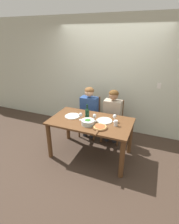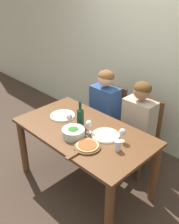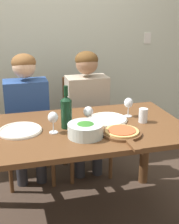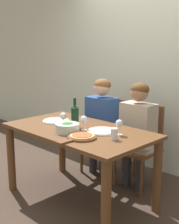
{
  "view_description": "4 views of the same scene",
  "coord_description": "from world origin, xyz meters",
  "px_view_note": "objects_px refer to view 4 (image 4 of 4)",
  "views": [
    {
      "loc": [
        1.1,
        -2.74,
        2.27
      ],
      "look_at": [
        -0.03,
        0.02,
        0.94
      ],
      "focal_mm": 28.0,
      "sensor_mm": 36.0,
      "label": 1
    },
    {
      "loc": [
        1.77,
        -1.67,
        2.32
      ],
      "look_at": [
        -0.04,
        0.12,
        0.94
      ],
      "focal_mm": 42.0,
      "sensor_mm": 36.0,
      "label": 2
    },
    {
      "loc": [
        -0.46,
        -2.01,
        1.62
      ],
      "look_at": [
        0.08,
        -0.02,
        0.9
      ],
      "focal_mm": 50.0,
      "sensor_mm": 36.0,
      "label": 3
    },
    {
      "loc": [
        2.24,
        -2.1,
        1.63
      ],
      "look_at": [
        0.03,
        0.13,
        0.94
      ],
      "focal_mm": 50.0,
      "sensor_mm": 36.0,
      "label": 4
    }
  ],
  "objects_px": {
    "chair_right": "(142,143)",
    "broccoli_bowl": "(67,128)",
    "dinner_plate_right": "(102,131)",
    "water_tumbler": "(114,134)",
    "wine_glass_centre": "(84,120)",
    "pizza_on_board": "(81,137)",
    "dinner_plate_left": "(56,121)",
    "wine_glass_right": "(119,124)",
    "chair_left": "(107,134)",
    "wine_bottle": "(75,116)",
    "wine_glass_left": "(63,117)",
    "person_man": "(137,126)",
    "person_woman": "(101,118)"
  },
  "relations": [
    {
      "from": "chair_right",
      "to": "dinner_plate_right",
      "type": "height_order",
      "value": "chair_right"
    },
    {
      "from": "person_man",
      "to": "wine_glass_centre",
      "type": "relative_size",
      "value": 8.06
    },
    {
      "from": "broccoli_bowl",
      "to": "wine_glass_centre",
      "type": "bearing_deg",
      "value": 68.6
    },
    {
      "from": "chair_left",
      "to": "wine_glass_right",
      "type": "relative_size",
      "value": 6.25
    },
    {
      "from": "dinner_plate_left",
      "to": "dinner_plate_right",
      "type": "relative_size",
      "value": 1.0
    },
    {
      "from": "chair_left",
      "to": "wine_glass_right",
      "type": "height_order",
      "value": "chair_left"
    },
    {
      "from": "dinner_plate_right",
      "to": "chair_left",
      "type": "bearing_deg",
      "value": 128.4
    },
    {
      "from": "chair_left",
      "to": "chair_right",
      "type": "distance_m",
      "value": 0.56
    },
    {
      "from": "dinner_plate_left",
      "to": "wine_glass_right",
      "type": "xyz_separation_m",
      "value": [
        0.83,
        0.09,
        0.1
      ]
    },
    {
      "from": "wine_glass_right",
      "to": "water_tumbler",
      "type": "distance_m",
      "value": 0.16
    },
    {
      "from": "dinner_plate_left",
      "to": "pizza_on_board",
      "type": "relative_size",
      "value": 0.73
    },
    {
      "from": "dinner_plate_left",
      "to": "wine_glass_right",
      "type": "bearing_deg",
      "value": 6.31
    },
    {
      "from": "person_woman",
      "to": "dinner_plate_right",
      "type": "xyz_separation_m",
      "value": [
        0.56,
        -0.59,
        0.06
      ]
    },
    {
      "from": "pizza_on_board",
      "to": "dinner_plate_left",
      "type": "bearing_deg",
      "value": 159.93
    },
    {
      "from": "chair_left",
      "to": "dinner_plate_right",
      "type": "relative_size",
      "value": 3.15
    },
    {
      "from": "dinner_plate_left",
      "to": "chair_left",
      "type": "bearing_deg",
      "value": 83.09
    },
    {
      "from": "broccoli_bowl",
      "to": "water_tumbler",
      "type": "height_order",
      "value": "water_tumbler"
    },
    {
      "from": "wine_bottle",
      "to": "wine_glass_left",
      "type": "height_order",
      "value": "wine_bottle"
    },
    {
      "from": "dinner_plate_left",
      "to": "wine_glass_right",
      "type": "distance_m",
      "value": 0.84
    },
    {
      "from": "pizza_on_board",
      "to": "dinner_plate_right",
      "type": "bearing_deg",
      "value": 91.94
    },
    {
      "from": "dinner_plate_left",
      "to": "pizza_on_board",
      "type": "xyz_separation_m",
      "value": [
        0.66,
        -0.24,
        0.01
      ]
    },
    {
      "from": "wine_glass_centre",
      "to": "chair_left",
      "type": "bearing_deg",
      "value": 116.22
    },
    {
      "from": "water_tumbler",
      "to": "chair_right",
      "type": "bearing_deg",
      "value": 107.01
    },
    {
      "from": "dinner_plate_left",
      "to": "wine_glass_centre",
      "type": "height_order",
      "value": "wine_glass_centre"
    },
    {
      "from": "wine_glass_left",
      "to": "water_tumbler",
      "type": "height_order",
      "value": "wine_glass_left"
    },
    {
      "from": "dinner_plate_right",
      "to": "water_tumbler",
      "type": "height_order",
      "value": "water_tumbler"
    },
    {
      "from": "broccoli_bowl",
      "to": "wine_glass_centre",
      "type": "relative_size",
      "value": 1.58
    },
    {
      "from": "person_woman",
      "to": "wine_glass_left",
      "type": "distance_m",
      "value": 0.74
    },
    {
      "from": "wine_glass_left",
      "to": "wine_glass_centre",
      "type": "height_order",
      "value": "same"
    },
    {
      "from": "chair_right",
      "to": "dinner_plate_right",
      "type": "distance_m",
      "value": 0.76
    },
    {
      "from": "wine_bottle",
      "to": "wine_glass_left",
      "type": "distance_m",
      "value": 0.13
    },
    {
      "from": "chair_right",
      "to": "broccoli_bowl",
      "type": "distance_m",
      "value": 1.03
    },
    {
      "from": "chair_right",
      "to": "wine_glass_centre",
      "type": "bearing_deg",
      "value": -102.08
    },
    {
      "from": "water_tumbler",
      "to": "dinner_plate_left",
      "type": "bearing_deg",
      "value": 176.65
    },
    {
      "from": "broccoli_bowl",
      "to": "dinner_plate_right",
      "type": "relative_size",
      "value": 0.8
    },
    {
      "from": "dinner_plate_left",
      "to": "wine_glass_centre",
      "type": "distance_m",
      "value": 0.49
    },
    {
      "from": "wine_bottle",
      "to": "water_tumbler",
      "type": "bearing_deg",
      "value": -4.16
    },
    {
      "from": "person_woman",
      "to": "wine_glass_left",
      "type": "height_order",
      "value": "person_woman"
    },
    {
      "from": "chair_left",
      "to": "chair_right",
      "type": "xyz_separation_m",
      "value": [
        0.56,
        0.0,
        0.0
      ]
    },
    {
      "from": "broccoli_bowl",
      "to": "wine_glass_right",
      "type": "height_order",
      "value": "wine_glass_right"
    },
    {
      "from": "wine_glass_centre",
      "to": "dinner_plate_right",
      "type": "bearing_deg",
      "value": 26.0
    },
    {
      "from": "chair_right",
      "to": "broccoli_bowl",
      "type": "relative_size",
      "value": 3.95
    },
    {
      "from": "wine_glass_centre",
      "to": "water_tumbler",
      "type": "distance_m",
      "value": 0.42
    },
    {
      "from": "dinner_plate_left",
      "to": "broccoli_bowl",
      "type": "bearing_deg",
      "value": -25.27
    },
    {
      "from": "wine_glass_centre",
      "to": "wine_bottle",
      "type": "bearing_deg",
      "value": 171.39
    },
    {
      "from": "dinner_plate_right",
      "to": "wine_glass_left",
      "type": "bearing_deg",
      "value": -163.35
    },
    {
      "from": "wine_bottle",
      "to": "wine_glass_right",
      "type": "relative_size",
      "value": 2.03
    },
    {
      "from": "wine_bottle",
      "to": "water_tumbler",
      "type": "relative_size",
      "value": 2.9
    },
    {
      "from": "chair_right",
      "to": "dinner_plate_right",
      "type": "xyz_separation_m",
      "value": [
        0.0,
        -0.7,
        0.29
      ]
    },
    {
      "from": "dinner_plate_right",
      "to": "water_tumbler",
      "type": "xyz_separation_m",
      "value": [
        0.24,
        -0.1,
        0.04
      ]
    }
  ]
}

